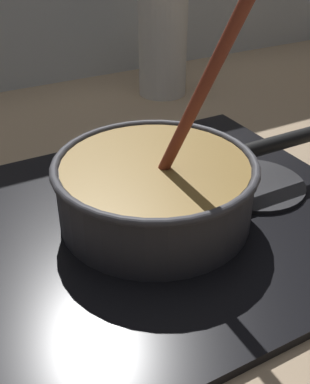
% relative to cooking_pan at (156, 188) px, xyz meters
% --- Properties ---
extents(ground, '(2.40, 1.60, 0.04)m').
position_rel_cooking_pan_xyz_m(ground, '(-0.12, -0.18, -0.08)').
color(ground, '#9E8466').
extents(hob_plate, '(0.56, 0.48, 0.01)m').
position_rel_cooking_pan_xyz_m(hob_plate, '(-0.00, 0.00, -0.05)').
color(hob_plate, black).
rests_on(hob_plate, ground).
extents(burner_ring, '(0.20, 0.20, 0.01)m').
position_rel_cooking_pan_xyz_m(burner_ring, '(-0.00, 0.00, -0.04)').
color(burner_ring, '#592D0C').
rests_on(burner_ring, hob_plate).
extents(spare_burner, '(0.15, 0.15, 0.01)m').
position_rel_cooking_pan_xyz_m(spare_burner, '(0.16, 0.00, -0.04)').
color(spare_burner, '#262628').
rests_on(spare_burner, hob_plate).
extents(cooking_pan, '(0.42, 0.26, 0.31)m').
position_rel_cooking_pan_xyz_m(cooking_pan, '(0.00, 0.00, 0.00)').
color(cooking_pan, '#38383D').
rests_on(cooking_pan, hob_plate).
extents(paper_towel_roll, '(0.10, 0.10, 0.26)m').
position_rel_cooking_pan_xyz_m(paper_towel_roll, '(0.25, 0.42, 0.07)').
color(paper_towel_roll, white).
rests_on(paper_towel_roll, ground).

